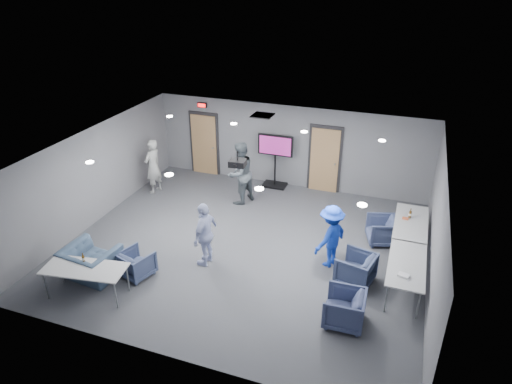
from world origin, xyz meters
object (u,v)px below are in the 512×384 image
(person_d, at_px, (331,236))
(chair_right_b, at_px, (355,269))
(chair_right_a, at_px, (382,230))
(chair_front_b, at_px, (91,263))
(person_a, at_px, (153,166))
(chair_front_a, at_px, (137,263))
(table_right_b, at_px, (407,265))
(person_b, at_px, (240,173))
(table_front_left, at_px, (85,270))
(tv_stand, at_px, (275,158))
(table_right_a, at_px, (411,224))
(projector, at_px, (238,163))
(chair_right_c, at_px, (344,308))
(bottle_front, at_px, (83,259))
(person_c, at_px, (205,234))
(bottle_right, at_px, (410,214))

(person_d, relative_size, chair_right_b, 1.98)
(chair_right_a, xyz_separation_m, chair_front_b, (-6.28, -3.81, 0.03))
(chair_right_a, bearing_deg, chair_right_b, -28.83)
(person_a, xyz_separation_m, chair_front_a, (1.92, -4.04, -0.56))
(chair_front_b, bearing_deg, chair_front_a, -152.18)
(table_right_b, bearing_deg, person_b, 61.19)
(person_a, distance_m, table_right_b, 8.29)
(person_d, height_order, table_front_left, person_d)
(chair_front_a, height_order, table_front_left, table_front_left)
(person_a, height_order, tv_stand, person_a)
(table_right_a, relative_size, table_front_left, 1.03)
(person_a, xyz_separation_m, person_d, (6.11, -2.08, -0.09))
(chair_front_a, height_order, projector, projector)
(chair_right_c, relative_size, bottle_front, 3.55)
(chair_front_a, height_order, table_right_a, table_right_a)
(person_d, distance_m, bottle_front, 5.68)
(table_right_b, bearing_deg, person_d, 76.51)
(person_c, distance_m, chair_front_b, 2.73)
(chair_right_c, bearing_deg, table_right_b, 142.17)
(table_right_b, bearing_deg, person_c, 96.41)
(person_d, height_order, tv_stand, tv_stand)
(person_c, xyz_separation_m, tv_stand, (0.27, 4.74, 0.18))
(person_d, xyz_separation_m, chair_front_b, (-5.16, -2.35, -0.42))
(chair_front_a, bearing_deg, chair_right_b, -145.96)
(person_b, bearing_deg, chair_front_b, 1.29)
(person_c, bearing_deg, table_right_b, 100.95)
(chair_front_b, height_order, table_front_left, chair_front_b)
(person_a, distance_m, projector, 4.60)
(chair_front_b, distance_m, bottle_front, 0.63)
(chair_front_a, xyz_separation_m, bottle_right, (5.93, 3.65, 0.50))
(person_a, xyz_separation_m, table_right_a, (7.90, -0.61, -0.20))
(chair_right_c, height_order, table_right_a, chair_right_c)
(bottle_right, height_order, projector, projector)
(chair_right_a, height_order, projector, projector)
(bottle_right, bearing_deg, chair_right_b, -115.23)
(person_c, xyz_separation_m, person_d, (2.86, 0.95, -0.03))
(chair_right_c, distance_m, bottle_front, 5.73)
(chair_right_c, distance_m, projector, 4.10)
(table_right_b, bearing_deg, table_right_a, 0.00)
(table_right_a, height_order, tv_stand, tv_stand)
(tv_stand, bearing_deg, table_right_b, -43.97)
(person_d, distance_m, table_right_a, 2.32)
(chair_front_a, bearing_deg, bottle_front, 63.81)
(table_right_b, bearing_deg, table_front_left, 110.94)
(person_b, height_order, bottle_right, person_b)
(person_d, xyz_separation_m, chair_right_c, (0.69, -1.94, -0.43))
(person_a, height_order, bottle_right, person_a)
(chair_right_a, relative_size, chair_front_b, 0.67)
(person_a, bearing_deg, chair_right_b, 79.13)
(person_c, height_order, table_right_b, person_c)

